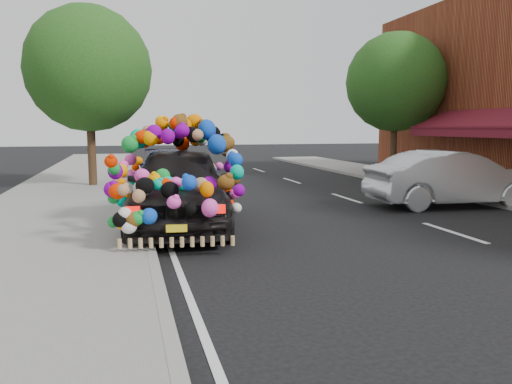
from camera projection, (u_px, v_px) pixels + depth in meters
The scene contains 9 objects.
ground at pixel (282, 243), 9.07m from camera, with size 100.00×100.00×0.00m, color black.
sidewalk at pixel (26, 256), 7.97m from camera, with size 4.00×60.00×0.12m, color gray.
kerb at pixel (150, 248), 8.47m from camera, with size 0.15×60.00×0.13m, color gray.
lane_markings at pixel (453, 232), 9.98m from camera, with size 6.00×50.00×0.01m, color silver, non-canonical shape.
tree_near_sidewalk at pixel (88, 69), 16.69m from camera, with size 4.20×4.20×6.13m.
tree_far_b at pixel (396, 82), 20.17m from camera, with size 4.00×4.00×5.90m.
plush_art_car at pixel (180, 170), 10.42m from camera, with size 3.03×5.45×2.35m.
navy_sedan at pixel (167, 170), 16.56m from camera, with size 1.88×4.62×1.34m, color black.
silver_hatchback at pixel (453, 179), 13.19m from camera, with size 1.57×4.50×1.48m, color #B8BAC0.
Camera 1 is at (-2.72, -8.46, 2.11)m, focal length 35.00 mm.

